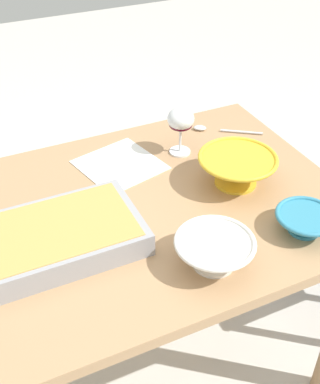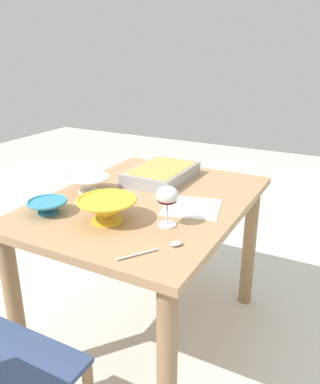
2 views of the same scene
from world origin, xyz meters
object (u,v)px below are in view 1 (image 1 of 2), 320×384
at_px(casserole_dish, 63,235).
at_px(mixing_bowl, 237,168).
at_px(napkin, 120,165).
at_px(dining_table, 149,239).
at_px(serving_bowl, 305,221).
at_px(serving_spoon, 214,129).
at_px(small_bowl, 214,251).
at_px(wine_glass, 181,122).

bearing_deg(casserole_dish, mixing_bowl, 4.96).
xyz_separation_m(casserole_dish, napkin, (0.26, 0.28, -0.04)).
height_order(dining_table, serving_bowl, serving_bowl).
xyz_separation_m(serving_spoon, napkin, (-0.37, -0.06, -0.01)).
distance_m(small_bowl, serving_bowl, 0.28).
bearing_deg(serving_bowl, serving_spoon, 85.32).
bearing_deg(serving_spoon, serving_bowl, -94.68).
bearing_deg(dining_table, wine_glass, 45.09).
distance_m(wine_glass, small_bowl, 0.51).
bearing_deg(napkin, mixing_bowl, -40.16).
height_order(wine_glass, serving_spoon, wine_glass).
relative_size(dining_table, casserole_dish, 2.85).
distance_m(dining_table, napkin, 0.25).
height_order(wine_glass, small_bowl, wine_glass).
bearing_deg(small_bowl, dining_table, 100.19).
relative_size(wine_glass, mixing_bowl, 0.68).
bearing_deg(casserole_dish, dining_table, 13.51).
height_order(casserole_dish, serving_bowl, casserole_dish).
height_order(casserole_dish, serving_spoon, casserole_dish).
bearing_deg(dining_table, serving_spoon, 36.79).
bearing_deg(dining_table, napkin, 89.83).
bearing_deg(small_bowl, napkin, 95.69).
relative_size(mixing_bowl, napkin, 1.00).
relative_size(dining_table, serving_bowl, 6.92).
bearing_deg(mixing_bowl, napkin, 139.84).
relative_size(dining_table, mixing_bowl, 4.81).
xyz_separation_m(dining_table, small_bowl, (0.05, -0.28, 0.17)).
bearing_deg(wine_glass, small_bowl, -107.65).
height_order(dining_table, serving_spoon, serving_spoon).
bearing_deg(wine_glass, casserole_dish, -150.10).
xyz_separation_m(mixing_bowl, small_bowl, (-0.23, -0.26, -0.01)).
xyz_separation_m(mixing_bowl, serving_bowl, (0.05, -0.26, -0.02)).
height_order(wine_glass, napkin, wine_glass).
bearing_deg(small_bowl, casserole_dish, 145.19).
bearing_deg(mixing_bowl, small_bowl, -130.79).
bearing_deg(serving_spoon, wine_glass, -156.38).
relative_size(casserole_dish, small_bowl, 1.99).
bearing_deg(napkin, serving_bowl, -56.41).
bearing_deg(napkin, wine_glass, -3.58).
bearing_deg(wine_glass, serving_spoon, 23.62).
relative_size(serving_bowl, serving_spoon, 0.78).
xyz_separation_m(wine_glass, mixing_bowl, (0.07, -0.22, -0.06)).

